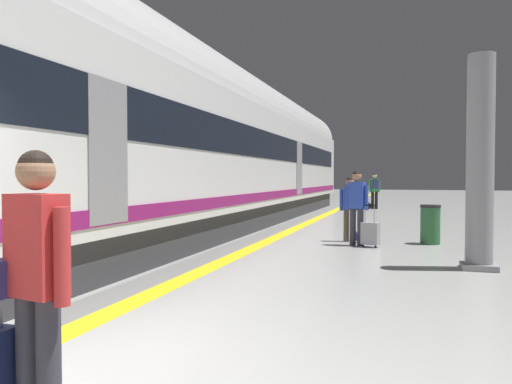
{
  "coord_description": "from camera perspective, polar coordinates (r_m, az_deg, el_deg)",
  "views": [
    {
      "loc": [
        2.69,
        -2.63,
        1.55
      ],
      "look_at": [
        0.32,
        4.89,
        1.31
      ],
      "focal_mm": 33.89,
      "sensor_mm": 36.0,
      "label": 1
    }
  ],
  "objects": [
    {
      "name": "platform_pillar",
      "position": [
        8.93,
        24.93,
        2.71
      ],
      "size": [
        0.56,
        0.56,
        3.6
      ],
      "color": "gray",
      "rests_on": "ground"
    },
    {
      "name": "traveller_foreground",
      "position": [
        3.18,
        -24.64,
        -8.55
      ],
      "size": [
        0.56,
        0.3,
        1.71
      ],
      "color": "#383842",
      "rests_on": "ground"
    },
    {
      "name": "waste_bin",
      "position": [
        11.93,
        19.88,
        -3.61
      ],
      "size": [
        0.46,
        0.46,
        0.91
      ],
      "color": "#2D6638",
      "rests_on": "ground"
    },
    {
      "name": "high_speed_train",
      "position": [
        12.48,
        -8.38,
        6.12
      ],
      "size": [
        2.94,
        35.45,
        4.97
      ],
      "color": "#38383D",
      "rests_on": "ground"
    },
    {
      "name": "tactile_edge_band",
      "position": [
        13.23,
        1.56,
        -4.97
      ],
      "size": [
        0.7,
        80.0,
        0.01
      ],
      "primitive_type": "cube",
      "color": "slate",
      "rests_on": "ground"
    },
    {
      "name": "passenger_near",
      "position": [
        11.16,
        11.8,
        -1.17
      ],
      "size": [
        0.52,
        0.28,
        1.7
      ],
      "color": "#383842",
      "rests_on": "ground"
    },
    {
      "name": "safety_line_strip",
      "position": [
        13.13,
        3.13,
        -5.02
      ],
      "size": [
        0.36,
        80.0,
        0.01
      ],
      "primitive_type": "cube",
      "color": "yellow",
      "rests_on": "ground"
    },
    {
      "name": "passenger_far",
      "position": [
        24.3,
        13.83,
        0.49
      ],
      "size": [
        0.52,
        0.42,
        1.75
      ],
      "color": "black",
      "rests_on": "ground"
    },
    {
      "name": "passenger_mid",
      "position": [
        11.85,
        11.01,
        -1.41
      ],
      "size": [
        0.48,
        0.23,
        1.56
      ],
      "color": "brown",
      "rests_on": "ground"
    },
    {
      "name": "duffel_bag_mid",
      "position": [
        11.76,
        12.48,
        -5.11
      ],
      "size": [
        0.44,
        0.26,
        0.36
      ],
      "color": "navy",
      "rests_on": "ground"
    },
    {
      "name": "suitcase_near",
      "position": [
        11.03,
        13.36,
        -4.77
      ],
      "size": [
        0.43,
        0.32,
        0.94
      ],
      "color": "#9E9EA3",
      "rests_on": "ground"
    },
    {
      "name": "duffel_bag_far",
      "position": [
        24.2,
        13.01,
        -1.61
      ],
      "size": [
        0.44,
        0.26,
        0.36
      ],
      "color": "black",
      "rests_on": "ground"
    }
  ]
}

